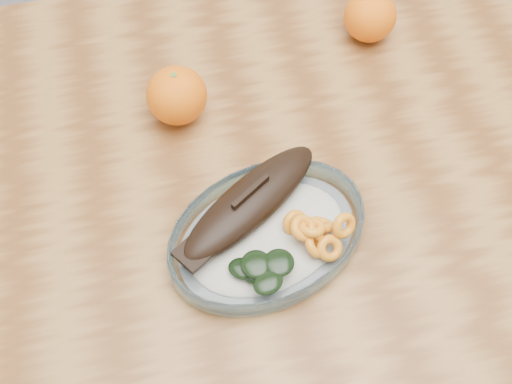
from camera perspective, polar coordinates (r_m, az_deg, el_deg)
ground at (r=1.54m, az=3.93°, el=-13.33°), size 3.00×3.00×0.00m
dining_table at (r=0.95m, az=6.19°, el=-0.08°), size 1.20×0.80×0.75m
plated_meal at (r=0.78m, az=0.96°, el=-3.57°), size 0.58×0.58×0.08m
orange_left at (r=0.88m, az=-7.06°, el=8.51°), size 0.08×0.08×0.08m
orange_right at (r=1.00m, az=10.09°, el=15.12°), size 0.08×0.08×0.08m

